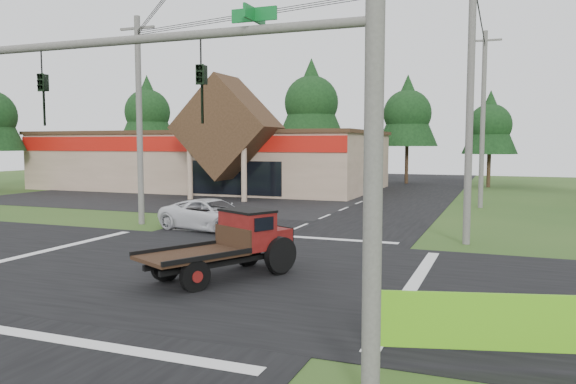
% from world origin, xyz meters
% --- Properties ---
extents(ground, '(120.00, 120.00, 0.00)m').
position_xyz_m(ground, '(0.00, 0.00, 0.00)').
color(ground, '#28491A').
rests_on(ground, ground).
extents(road_ns, '(12.00, 120.00, 0.02)m').
position_xyz_m(road_ns, '(0.00, 0.00, 0.01)').
color(road_ns, black).
rests_on(road_ns, ground).
extents(road_ew, '(120.00, 12.00, 0.02)m').
position_xyz_m(road_ew, '(0.00, 0.00, 0.01)').
color(road_ew, black).
rests_on(road_ew, ground).
extents(parking_apron, '(28.00, 14.00, 0.02)m').
position_xyz_m(parking_apron, '(-14.00, 19.00, 0.01)').
color(parking_apron, black).
rests_on(parking_apron, ground).
extents(cvs_building, '(30.40, 18.20, 9.19)m').
position_xyz_m(cvs_building, '(-15.70, 29.57, 2.78)').
color(cvs_building, gray).
rests_on(cvs_building, ground).
extents(traffic_signal_mast, '(8.12, 0.24, 7.00)m').
position_xyz_m(traffic_signal_mast, '(5.82, -7.50, 4.43)').
color(traffic_signal_mast, '#595651').
rests_on(traffic_signal_mast, ground).
extents(utility_pole_nr, '(2.00, 0.30, 11.00)m').
position_xyz_m(utility_pole_nr, '(7.50, -7.50, 5.64)').
color(utility_pole_nr, '#595651').
rests_on(utility_pole_nr, ground).
extents(utility_pole_nw, '(2.00, 0.30, 10.50)m').
position_xyz_m(utility_pole_nw, '(-8.00, 8.00, 5.39)').
color(utility_pole_nw, '#595651').
rests_on(utility_pole_nw, ground).
extents(utility_pole_ne, '(2.00, 0.30, 11.50)m').
position_xyz_m(utility_pole_ne, '(8.00, 8.00, 5.89)').
color(utility_pole_ne, '#595651').
rests_on(utility_pole_ne, ground).
extents(utility_pole_n, '(2.00, 0.30, 11.20)m').
position_xyz_m(utility_pole_n, '(8.00, 22.00, 5.74)').
color(utility_pole_n, '#595651').
rests_on(utility_pole_n, ground).
extents(tree_row_a, '(6.72, 6.72, 12.12)m').
position_xyz_m(tree_row_a, '(-30.00, 40.00, 8.05)').
color(tree_row_a, '#332316').
rests_on(tree_row_a, ground).
extents(tree_row_b, '(5.60, 5.60, 10.10)m').
position_xyz_m(tree_row_b, '(-20.00, 42.00, 6.70)').
color(tree_row_b, '#332316').
rests_on(tree_row_b, ground).
extents(tree_row_c, '(7.28, 7.28, 13.13)m').
position_xyz_m(tree_row_c, '(-10.00, 41.00, 8.72)').
color(tree_row_c, '#332316').
rests_on(tree_row_c, ground).
extents(tree_row_d, '(6.16, 6.16, 11.11)m').
position_xyz_m(tree_row_d, '(0.00, 42.00, 7.38)').
color(tree_row_d, '#332316').
rests_on(tree_row_d, ground).
extents(tree_row_e, '(5.04, 5.04, 9.09)m').
position_xyz_m(tree_row_e, '(8.00, 40.00, 6.03)').
color(tree_row_e, '#332316').
rests_on(tree_row_e, ground).
extents(antique_flatbed_truck, '(4.01, 5.35, 2.10)m').
position_xyz_m(antique_flatbed_truck, '(1.35, -0.92, 1.05)').
color(antique_flatbed_truck, '#510D0B').
rests_on(antique_flatbed_truck, ground).
extents(roadside_banner, '(4.27, 1.25, 1.50)m').
position_xyz_m(roadside_banner, '(9.31, -5.34, 0.75)').
color(roadside_banner, '#5AAB16').
rests_on(roadside_banner, ground).
extents(white_pickup, '(5.77, 3.58, 1.49)m').
position_xyz_m(white_pickup, '(-3.56, 7.47, 0.75)').
color(white_pickup, silver).
rests_on(white_pickup, ground).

